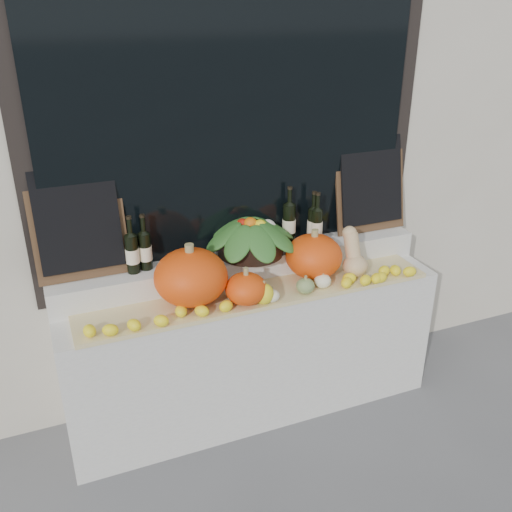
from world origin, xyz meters
The scene contains 18 objects.
storefront_facade centered at (0.00, 2.25, 2.25)m, with size 7.00×0.94×4.50m.
display_sill centered at (0.00, 1.52, 0.44)m, with size 2.30×0.55×0.88m, color silver.
rear_tier centered at (0.00, 1.68, 0.96)m, with size 2.30×0.25×0.16m, color silver.
straw_bedding centered at (0.00, 1.40, 0.89)m, with size 2.10×0.32×0.03m, color tan.
pumpkin_left centered at (-0.39, 1.45, 1.06)m, with size 0.41×0.41×0.31m, color #F14B0C.
pumpkin_right centered at (0.39, 1.48, 1.04)m, with size 0.34×0.34×0.27m, color #F14B0C.
pumpkin_center centered at (-0.11, 1.32, 0.99)m, with size 0.23×0.23×0.18m, color #F14B0C.
butternut_squash centered at (0.62, 1.41, 1.03)m, with size 0.15×0.21×0.29m.
decorative_gourds centered at (0.10, 1.30, 0.95)m, with size 0.59×0.15×0.14m.
lemon_heap centered at (0.00, 1.29, 0.94)m, with size 2.20×0.16×0.06m, color yellow, non-canonical shape.
produce_bowl centered at (0.05, 1.66, 1.16)m, with size 0.61×0.61×0.24m.
wine_bottle_far_left centered at (-0.66, 1.67, 1.16)m, with size 0.08×0.08×0.34m.
wine_bottle_near_left centered at (-0.58, 1.69, 1.15)m, with size 0.08×0.08×0.33m.
wine_bottle_tall centered at (0.33, 1.71, 1.17)m, with size 0.08×0.08×0.37m.
wine_bottle_near_right centered at (0.49, 1.69, 1.15)m, with size 0.08×0.08×0.33m.
wine_bottle_far_right centered at (0.50, 1.66, 1.15)m, with size 0.08×0.08×0.33m.
chalkboard_left centered at (-0.92, 1.74, 1.36)m, with size 0.50×0.15×0.61m.
chalkboard_right centered at (0.92, 1.74, 1.36)m, with size 0.50×0.15×0.61m.
Camera 1 is at (-1.10, -1.27, 2.50)m, focal length 40.00 mm.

